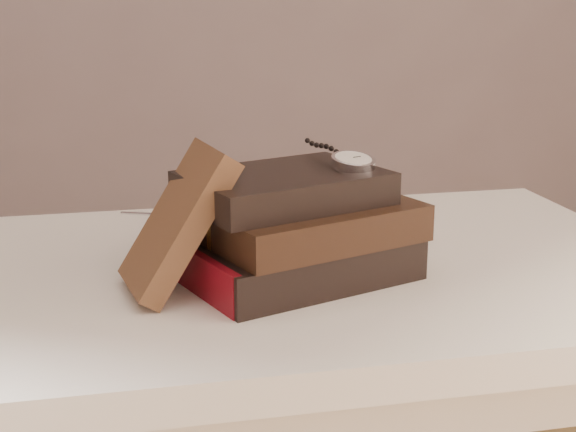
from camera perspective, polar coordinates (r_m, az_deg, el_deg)
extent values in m
cube|color=white|center=(1.03, -1.31, -4.39)|extent=(1.00, 0.60, 0.04)
cube|color=white|center=(1.05, -1.29, -7.47)|extent=(0.88, 0.49, 0.08)
cylinder|color=white|center=(1.54, 14.01, -13.14)|extent=(0.05, 0.05, 0.71)
cube|color=black|center=(0.97, 0.58, -2.90)|extent=(0.29, 0.25, 0.05)
cube|color=#F4E3C8|center=(0.97, 0.73, -2.87)|extent=(0.28, 0.23, 0.04)
cube|color=gold|center=(0.94, -6.62, -3.70)|extent=(0.01, 0.01, 0.05)
cube|color=maroon|center=(0.91, -5.86, -4.15)|extent=(0.06, 0.15, 0.05)
cube|color=black|center=(0.96, 1.49, -0.38)|extent=(0.28, 0.23, 0.04)
cube|color=#F4E3C8|center=(0.96, 1.64, -0.35)|extent=(0.26, 0.22, 0.03)
cube|color=gold|center=(0.92, -5.30, -1.06)|extent=(0.01, 0.01, 0.04)
cube|color=black|center=(0.95, -0.28, 1.96)|extent=(0.26, 0.22, 0.04)
cube|color=#F4E3C8|center=(0.95, -0.12, 1.98)|extent=(0.25, 0.20, 0.03)
cube|color=gold|center=(0.92, -6.69, 1.40)|extent=(0.01, 0.01, 0.04)
cube|color=#462B1B|center=(0.91, -7.55, -0.36)|extent=(0.14, 0.13, 0.16)
cylinder|color=silver|center=(0.97, 4.50, 3.69)|extent=(0.07, 0.07, 0.02)
cylinder|color=white|center=(0.97, 4.51, 3.97)|extent=(0.05, 0.05, 0.01)
torus|color=silver|center=(0.97, 4.51, 3.94)|extent=(0.06, 0.06, 0.01)
cylinder|color=silver|center=(0.99, 3.46, 4.00)|extent=(0.01, 0.01, 0.01)
cube|color=black|center=(0.97, 4.29, 4.09)|extent=(0.01, 0.01, 0.00)
cube|color=black|center=(0.97, 4.76, 4.06)|extent=(0.01, 0.00, 0.00)
sphere|color=black|center=(1.00, 3.34, 4.41)|extent=(0.01, 0.01, 0.01)
sphere|color=black|center=(1.01, 2.99, 4.65)|extent=(0.01, 0.01, 0.01)
sphere|color=black|center=(1.02, 2.64, 4.80)|extent=(0.01, 0.01, 0.01)
sphere|color=black|center=(1.04, 2.30, 4.85)|extent=(0.01, 0.01, 0.01)
sphere|color=black|center=(1.05, 1.97, 4.89)|extent=(0.01, 0.01, 0.01)
sphere|color=black|center=(1.06, 1.65, 5.00)|extent=(0.01, 0.01, 0.01)
sphere|color=black|center=(1.07, 1.34, 5.20)|extent=(0.01, 0.01, 0.01)
torus|color=silver|center=(0.97, -7.72, -0.04)|extent=(0.05, 0.03, 0.05)
torus|color=silver|center=(0.99, -4.86, 0.40)|extent=(0.05, 0.03, 0.05)
cylinder|color=silver|center=(0.98, -6.28, 0.36)|extent=(0.01, 0.01, 0.00)
cylinder|color=silver|center=(1.01, -10.24, 0.16)|extent=(0.04, 0.11, 0.03)
cylinder|color=silver|center=(1.05, -5.18, 0.92)|extent=(0.04, 0.11, 0.03)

